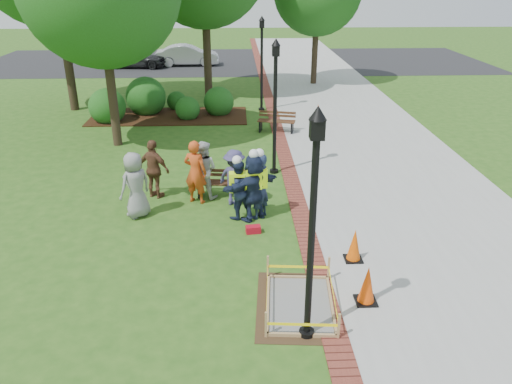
{
  "coord_description": "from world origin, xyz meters",
  "views": [
    {
      "loc": [
        0.03,
        -10.2,
        6.09
      ],
      "look_at": [
        0.5,
        1.2,
        1.0
      ],
      "focal_mm": 35.0,
      "sensor_mm": 36.0,
      "label": 1
    }
  ],
  "objects_px": {
    "hivis_worker_c": "(237,187)",
    "hivis_worker_a": "(254,185)",
    "cone_front": "(367,286)",
    "lamp_near": "(313,213)",
    "bench_near": "(221,188)",
    "hivis_worker_b": "(259,184)",
    "wet_concrete_pad": "(300,296)"
  },
  "relations": [
    {
      "from": "wet_concrete_pad",
      "to": "lamp_near",
      "type": "distance_m",
      "value": 2.41
    },
    {
      "from": "cone_front",
      "to": "hivis_worker_b",
      "type": "distance_m",
      "value": 4.37
    },
    {
      "from": "cone_front",
      "to": "hivis_worker_a",
      "type": "distance_m",
      "value": 4.36
    },
    {
      "from": "cone_front",
      "to": "hivis_worker_c",
      "type": "height_order",
      "value": "hivis_worker_c"
    },
    {
      "from": "bench_near",
      "to": "cone_front",
      "type": "xyz_separation_m",
      "value": [
        3.01,
        -5.27,
        0.16
      ]
    },
    {
      "from": "lamp_near",
      "to": "hivis_worker_b",
      "type": "distance_m",
      "value": 5.07
    },
    {
      "from": "bench_near",
      "to": "hivis_worker_b",
      "type": "bearing_deg",
      "value": -52.77
    },
    {
      "from": "hivis_worker_b",
      "to": "hivis_worker_c",
      "type": "height_order",
      "value": "hivis_worker_b"
    },
    {
      "from": "bench_near",
      "to": "lamp_near",
      "type": "distance_m",
      "value": 6.8
    },
    {
      "from": "lamp_near",
      "to": "hivis_worker_a",
      "type": "bearing_deg",
      "value": 99.51
    },
    {
      "from": "wet_concrete_pad",
      "to": "lamp_near",
      "type": "xyz_separation_m",
      "value": [
        0.02,
        -0.87,
        2.25
      ]
    },
    {
      "from": "hivis_worker_a",
      "to": "wet_concrete_pad",
      "type": "bearing_deg",
      "value": -78.72
    },
    {
      "from": "wet_concrete_pad",
      "to": "cone_front",
      "type": "relative_size",
      "value": 2.91
    },
    {
      "from": "hivis_worker_a",
      "to": "hivis_worker_b",
      "type": "distance_m",
      "value": 0.18
    },
    {
      "from": "hivis_worker_a",
      "to": "hivis_worker_b",
      "type": "bearing_deg",
      "value": 33.21
    },
    {
      "from": "wet_concrete_pad",
      "to": "hivis_worker_b",
      "type": "height_order",
      "value": "hivis_worker_b"
    },
    {
      "from": "wet_concrete_pad",
      "to": "lamp_near",
      "type": "height_order",
      "value": "lamp_near"
    },
    {
      "from": "hivis_worker_a",
      "to": "hivis_worker_c",
      "type": "relative_size",
      "value": 1.11
    },
    {
      "from": "bench_near",
      "to": "lamp_near",
      "type": "relative_size",
      "value": 0.34
    },
    {
      "from": "lamp_near",
      "to": "hivis_worker_b",
      "type": "xyz_separation_m",
      "value": [
        -0.64,
        4.8,
        -1.52
      ]
    },
    {
      "from": "bench_near",
      "to": "hivis_worker_c",
      "type": "height_order",
      "value": "hivis_worker_c"
    },
    {
      "from": "hivis_worker_c",
      "to": "hivis_worker_a",
      "type": "bearing_deg",
      "value": -10.93
    },
    {
      "from": "bench_near",
      "to": "hivis_worker_b",
      "type": "xyz_separation_m",
      "value": [
        1.06,
        -1.4,
        0.71
      ]
    },
    {
      "from": "lamp_near",
      "to": "hivis_worker_b",
      "type": "relative_size",
      "value": 2.2
    },
    {
      "from": "lamp_near",
      "to": "hivis_worker_a",
      "type": "height_order",
      "value": "lamp_near"
    },
    {
      "from": "cone_front",
      "to": "lamp_near",
      "type": "relative_size",
      "value": 0.2
    },
    {
      "from": "hivis_worker_b",
      "to": "wet_concrete_pad",
      "type": "bearing_deg",
      "value": -81.09
    },
    {
      "from": "hivis_worker_b",
      "to": "hivis_worker_c",
      "type": "bearing_deg",
      "value": -178.59
    },
    {
      "from": "hivis_worker_a",
      "to": "hivis_worker_b",
      "type": "height_order",
      "value": "hivis_worker_a"
    },
    {
      "from": "wet_concrete_pad",
      "to": "hivis_worker_c",
      "type": "relative_size",
      "value": 1.38
    },
    {
      "from": "hivis_worker_c",
      "to": "hivis_worker_b",
      "type": "bearing_deg",
      "value": 1.41
    },
    {
      "from": "bench_near",
      "to": "hivis_worker_a",
      "type": "relative_size",
      "value": 0.75
    }
  ]
}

